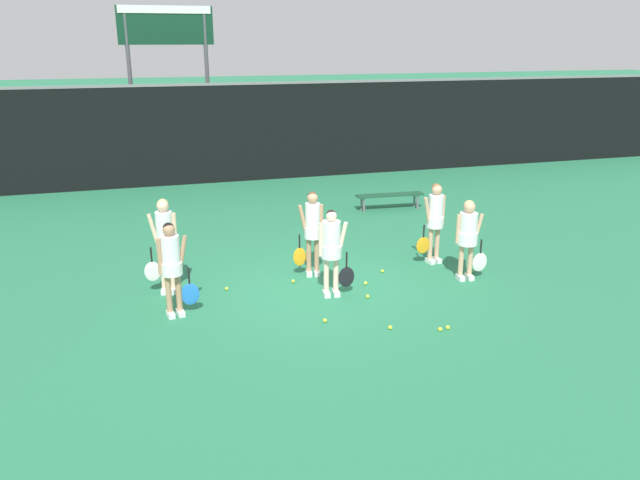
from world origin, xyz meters
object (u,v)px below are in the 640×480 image
(tennis_ball_3, at_px, (329,251))
(tennis_ball_8, at_px, (293,281))
(tennis_ball_0, at_px, (390,327))
(tennis_ball_5, at_px, (368,296))
(bench_courtside, at_px, (390,196))
(player_3, at_px, (165,238))
(player_0, at_px, (172,262))
(player_1, at_px, (332,246))
(tennis_ball_9, at_px, (325,320))
(tennis_ball_7, at_px, (227,289))
(tennis_ball_10, at_px, (471,271))
(tennis_ball_4, at_px, (382,271))
(scoreboard, at_px, (167,47))
(player_2, at_px, (468,233))
(tennis_ball_2, at_px, (366,283))
(tennis_ball_1, at_px, (448,327))
(player_4, at_px, (312,227))
(tennis_ball_6, at_px, (440,329))
(player_5, at_px, (435,217))

(tennis_ball_3, distance_m, tennis_ball_8, 1.95)
(tennis_ball_0, height_order, tennis_ball_5, tennis_ball_0)
(bench_courtside, bearing_deg, player_3, -141.31)
(player_0, bearing_deg, player_1, -7.60)
(bench_courtside, relative_size, player_3, 1.06)
(tennis_ball_9, bearing_deg, player_0, 157.14)
(tennis_ball_7, xyz_separation_m, tennis_ball_10, (4.91, -0.48, 0.00))
(tennis_ball_8, bearing_deg, tennis_ball_5, -44.74)
(tennis_ball_3, bearing_deg, tennis_ball_4, -65.93)
(player_3, height_order, tennis_ball_10, player_3)
(scoreboard, bearing_deg, tennis_ball_0, -79.86)
(player_3, bearing_deg, scoreboard, 95.90)
(player_2, xyz_separation_m, tennis_ball_2, (-2.00, 0.25, -0.91))
(tennis_ball_9, bearing_deg, tennis_ball_7, 126.39)
(player_0, distance_m, tennis_ball_7, 1.62)
(bench_courtside, xyz_separation_m, tennis_ball_4, (-2.04, -4.55, -0.34))
(player_0, bearing_deg, tennis_ball_2, -3.50)
(tennis_ball_1, height_order, tennis_ball_2, tennis_ball_2)
(player_0, xyz_separation_m, player_2, (5.63, 0.12, -0.02))
(scoreboard, bearing_deg, tennis_ball_5, -78.36)
(tennis_ball_1, relative_size, tennis_ball_5, 1.02)
(scoreboard, bearing_deg, tennis_ball_3, -74.87)
(player_4, xyz_separation_m, tennis_ball_10, (3.13, -0.82, -0.97))
(bench_courtside, height_order, tennis_ball_1, bench_courtside)
(tennis_ball_1, relative_size, tennis_ball_6, 0.98)
(tennis_ball_9, bearing_deg, tennis_ball_1, -23.94)
(player_3, distance_m, tennis_ball_2, 3.89)
(bench_courtside, height_order, player_0, player_0)
(tennis_ball_10, bearing_deg, player_3, 173.30)
(tennis_ball_2, relative_size, tennis_ball_4, 1.07)
(player_3, relative_size, tennis_ball_7, 27.73)
(player_0, distance_m, tennis_ball_9, 2.75)
(tennis_ball_8, bearing_deg, scoreboard, 97.21)
(tennis_ball_5, height_order, tennis_ball_7, tennis_ball_5)
(player_1, xyz_separation_m, tennis_ball_9, (-0.46, -1.09, -0.92))
(scoreboard, xyz_separation_m, player_1, (1.97, -12.09, -3.33))
(player_1, bearing_deg, tennis_ball_3, 79.48)
(player_0, height_order, tennis_ball_3, player_0)
(tennis_ball_5, bearing_deg, tennis_ball_0, -94.40)
(player_5, xyz_separation_m, tennis_ball_4, (-1.26, -0.28, -0.98))
(tennis_ball_6, bearing_deg, scoreboard, 102.89)
(bench_courtside, relative_size, tennis_ball_7, 29.46)
(scoreboard, distance_m, tennis_ball_7, 12.09)
(player_2, bearing_deg, tennis_ball_5, -164.55)
(player_4, distance_m, tennis_ball_4, 1.73)
(scoreboard, height_order, player_3, scoreboard)
(player_2, relative_size, tennis_ball_4, 24.49)
(tennis_ball_0, bearing_deg, tennis_ball_10, 36.97)
(tennis_ball_3, bearing_deg, tennis_ball_5, -91.80)
(tennis_ball_7, distance_m, tennis_ball_9, 2.33)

